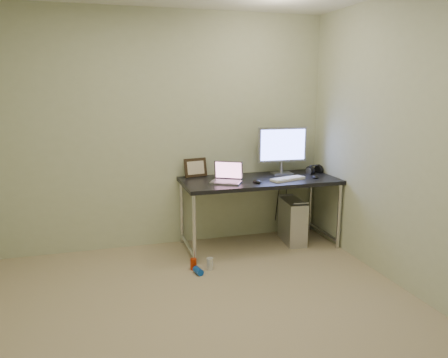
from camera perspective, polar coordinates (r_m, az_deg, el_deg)
floor at (r=3.44m, az=-1.88°, el=-17.98°), size 3.50×3.50×0.00m
wall_back at (r=4.72m, az=-7.37°, el=6.19°), size 3.50×0.02×2.50m
wall_right at (r=3.84m, az=24.20°, el=3.93°), size 0.02×3.50×2.50m
desk at (r=4.70m, az=4.64°, el=-0.88°), size 1.67×0.73×0.75m
tower_computer at (r=4.97m, az=8.92°, el=-5.46°), size 0.25×0.48×0.51m
cable_a at (r=5.18m, az=7.01°, el=-2.85°), size 0.01×0.16×0.69m
cable_b at (r=5.20m, az=8.00°, el=-3.04°), size 0.02×0.11×0.71m
can_red at (r=4.26m, az=-4.01°, el=-11.03°), size 0.06×0.06×0.11m
can_white at (r=4.25m, az=-1.85°, el=-11.01°), size 0.07×0.07×0.12m
can_blue at (r=4.17m, az=-3.39°, el=-11.90°), size 0.09×0.12×0.06m
laptop at (r=4.50m, az=0.40°, el=0.21°), size 0.39×0.37×0.21m
monitor at (r=4.93m, az=7.63°, el=4.19°), size 0.56×0.17×0.53m
keyboard at (r=4.67m, az=8.33°, el=0.03°), size 0.41×0.23×0.02m
mouse_right at (r=4.82m, az=11.85°, el=0.36°), size 0.10×0.13×0.04m
mouse_left at (r=4.49m, az=4.34°, el=-0.23°), size 0.08×0.12×0.04m
headphones at (r=5.08m, az=11.74°, el=1.11°), size 0.20×0.12×0.12m
picture_frame at (r=4.77m, az=-3.74°, el=1.50°), size 0.26×0.12×0.21m
webcam at (r=4.78m, az=-0.66°, el=1.33°), size 0.05×0.04×0.12m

